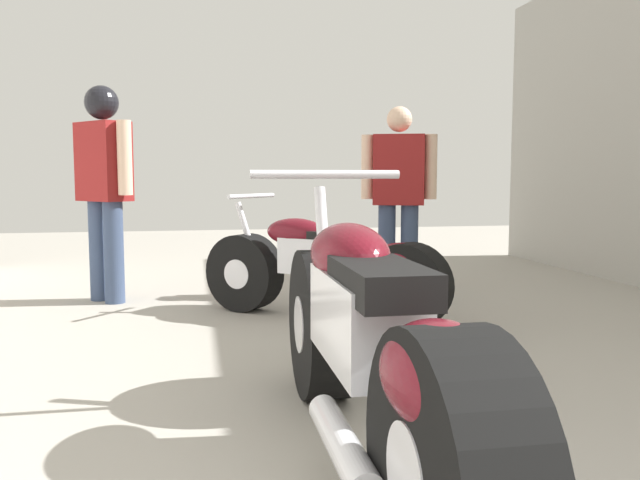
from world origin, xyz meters
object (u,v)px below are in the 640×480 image
at_px(motorcycle_black_naked, 325,269).
at_px(mechanic_in_blue, 399,189).
at_px(motorcycle_maroon_cruiser, 367,350).
at_px(mechanic_with_helmet, 104,174).

xyz_separation_m(motorcycle_black_naked, mechanic_in_blue, (0.83, 0.89, 0.55)).
relative_size(motorcycle_maroon_cruiser, mechanic_with_helmet, 1.28).
distance_m(mechanic_in_blue, mechanic_with_helmet, 2.47).
bearing_deg(mechanic_in_blue, motorcycle_maroon_cruiser, -109.55).
xyz_separation_m(motorcycle_maroon_cruiser, mechanic_with_helmet, (-1.29, 3.45, 0.61)).
height_order(motorcycle_black_naked, mechanic_with_helmet, mechanic_with_helmet).
xyz_separation_m(motorcycle_black_naked, mechanic_with_helmet, (-1.63, 1.03, 0.68)).
distance_m(motorcycle_maroon_cruiser, motorcycle_black_naked, 2.44).
height_order(motorcycle_black_naked, mechanic_in_blue, mechanic_in_blue).
distance_m(motorcycle_black_naked, mechanic_in_blue, 1.33).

